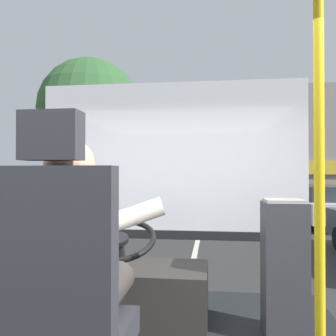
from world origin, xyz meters
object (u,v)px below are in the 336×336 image
driver_seat (63,308)px  handrail_pole (319,201)px  parked_car_red (276,189)px  fare_box (284,268)px  parked_car_black (300,197)px  bus_driver (75,257)px  steering_console (132,291)px  parked_car_white (325,205)px

driver_seat → handrail_pole: bearing=14.6°
parked_car_red → fare_box: bearing=-99.9°
driver_seat → handrail_pole: 1.16m
handrail_pole → parked_car_black: size_ratio=0.47×
bus_driver → steering_console: bearing=90.0°
steering_console → parked_car_red: steering_console is taller
driver_seat → fare_box: (1.06, 1.10, -0.11)m
driver_seat → parked_car_black: size_ratio=0.32×
bus_driver → parked_car_white: bearing=68.4°
parked_car_black → parked_car_red: size_ratio=1.06×
driver_seat → handrail_pole: (1.05, 0.27, 0.41)m
driver_seat → parked_car_red: 22.88m
handrail_pole → bus_driver: bearing=-171.7°
bus_driver → steering_console: 1.21m
parked_car_black → parked_car_red: bearing=89.6°
bus_driver → handrail_pole: bearing=8.3°
driver_seat → parked_car_white: 12.23m
driver_seat → handrail_pole: size_ratio=0.68×
driver_seat → parked_car_white: bearing=68.6°
steering_console → fare_box: fare_box is taller
handrail_pole → steering_console: bearing=138.0°
fare_box → parked_car_black: fare_box is taller
fare_box → handrail_pole: bearing=-90.9°
fare_box → parked_car_black: (3.66, 14.72, -0.53)m
parked_car_white → handrail_pole: bearing=-107.1°
parked_car_black → fare_box: bearing=-104.0°
driver_seat → parked_car_black: 16.52m
bus_driver → parked_car_black: 16.41m
parked_car_red → parked_car_white: bearing=-91.6°
driver_seat → parked_car_white: size_ratio=0.32×
parked_car_red → bus_driver: bearing=-102.1°
bus_driver → handrail_pole: size_ratio=0.40×
parked_car_white → parked_car_red: 11.00m
steering_console → fare_box: bearing=-6.2°
driver_seat → fare_box: bearing=46.1°
fare_box → parked_car_white: fare_box is taller
steering_console → parked_car_black: steering_console is taller
handrail_pole → fare_box: (0.01, 0.83, -0.51)m
bus_driver → driver_seat: bearing=-90.0°
parked_car_black → bus_driver: bearing=-106.7°
handrail_pole → parked_car_black: 16.01m
bus_driver → parked_car_white: (4.45, 11.25, -0.76)m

